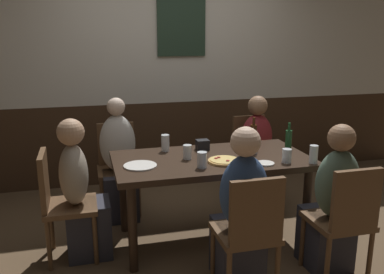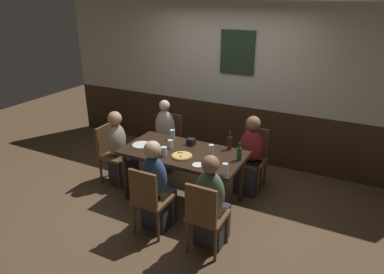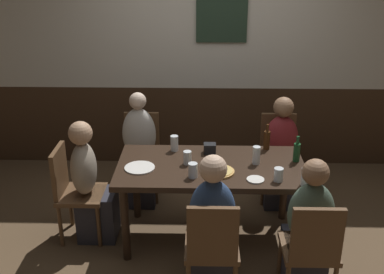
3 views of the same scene
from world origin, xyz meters
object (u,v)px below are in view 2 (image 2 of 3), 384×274
chair_left_far (169,138)px  person_left_far (164,142)px  plate_white_small (198,165)px  condiment_caddy (191,142)px  person_right_far (250,160)px  chair_mid_near (149,197)px  pint_glass_pale (170,145)px  person_right_near (211,207)px  pizza (182,156)px  tumbler_short (164,152)px  chair_right_near (205,214)px  plate_white_large (142,145)px  chair_head_west (111,151)px  beer_bottle_green (239,153)px  person_mid_near (157,191)px  highball_clear (211,151)px  tumbler_water (172,135)px  chair_right_far (253,155)px  dining_table (183,157)px  beer_glass_tall (225,170)px  beer_bottle_brown (230,143)px  pint_glass_amber (212,165)px  person_head_west (120,154)px

chair_left_far → person_left_far: (-0.00, -0.16, -0.01)m
plate_white_small → condiment_caddy: bearing=124.8°
person_right_far → chair_mid_near: bearing=-115.4°
person_left_far → pint_glass_pale: size_ratio=9.85×
person_left_far → person_right_near: size_ratio=1.02×
pizza → tumbler_short: size_ratio=2.14×
chair_right_near → plate_white_large: (-1.33, 0.75, 0.25)m
chair_head_west → person_right_far: bearing=19.1°
chair_mid_near → beer_bottle_green: bearing=51.1°
chair_left_far → person_mid_near: bearing=-64.6°
highball_clear → plate_white_small: size_ratio=1.11×
chair_right_near → tumbler_water: bearing=132.9°
chair_left_far → tumbler_short: size_ratio=7.05×
chair_right_far → condiment_caddy: (-0.73, -0.59, 0.29)m
chair_right_far → pint_glass_pale: chair_right_far is taller
dining_table → condiment_caddy: 0.28m
chair_head_west → beer_glass_tall: beer_glass_tall is taller
dining_table → chair_right_near: 1.11m
beer_bottle_brown → plate_white_small: beer_bottle_brown is taller
pint_glass_pale → plate_white_large: pint_glass_pale is taller
person_right_far → pizza: 1.08m
pint_glass_amber → condiment_caddy: pint_glass_amber is taller
plate_white_large → plate_white_small: bearing=-11.4°
chair_mid_near → person_right_far: person_right_far is taller
chair_head_west → tumbler_short: size_ratio=7.05×
pint_glass_pale → chair_right_far: bearing=41.6°
person_right_near → tumbler_short: size_ratio=9.13×
person_left_far → plate_white_small: bearing=-41.5°
chair_left_far → beer_bottle_green: beer_bottle_green is taller
chair_head_west → tumbler_water: bearing=18.3°
chair_right_far → chair_left_far: size_ratio=1.00×
chair_right_near → tumbler_short: 1.10m
chair_head_west → person_right_far: person_right_far is taller
dining_table → pizza: (0.06, -0.15, 0.10)m
person_right_far → plate_white_small: (-0.36, -0.95, 0.27)m
highball_clear → person_mid_near: bearing=-118.9°
pizza → plate_white_small: bearing=-23.9°
chair_right_near → person_right_far: 1.51m
chair_right_far → chair_left_far: bearing=180.0°
person_mid_near → pint_glass_pale: (-0.21, 0.69, 0.30)m
chair_head_west → pizza: size_ratio=3.29×
chair_right_near → beer_bottle_brown: 1.25m
chair_mid_near → tumbler_short: 0.69m
beer_bottle_green → condiment_caddy: bearing=168.5°
person_head_west → beer_bottle_green: person_head_west is taller
beer_glass_tall → beer_bottle_brown: beer_bottle_brown is taller
chair_head_west → chair_mid_near: (1.23, -0.84, 0.00)m
dining_table → person_mid_near: person_mid_near is taller
person_right_near → pint_glass_pale: bearing=143.2°
dining_table → condiment_caddy: condiment_caddy is taller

